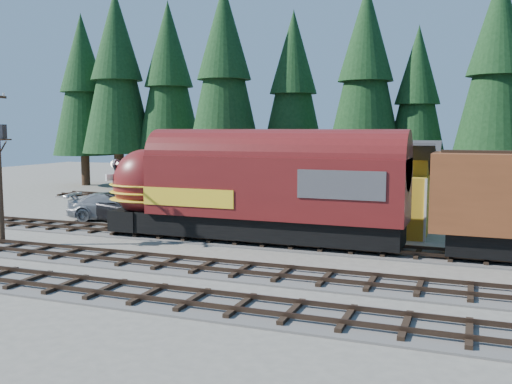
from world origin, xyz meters
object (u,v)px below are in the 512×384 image
(pickup_truck_a, at_px, (121,207))
(depot, at_px, (329,179))
(locomotive, at_px, (242,193))
(caboose, at_px, (281,173))
(pickup_truck_b, at_px, (115,206))

(pickup_truck_a, bearing_deg, depot, -65.87)
(locomotive, bearing_deg, depot, 64.81)
(depot, distance_m, caboose, 9.38)
(depot, height_order, pickup_truck_a, depot)
(locomotive, relative_size, pickup_truck_b, 2.70)
(caboose, bearing_deg, locomotive, -79.61)
(depot, height_order, pickup_truck_b, depot)
(caboose, distance_m, pickup_truck_a, 12.89)
(caboose, height_order, pickup_truck_b, caboose)
(pickup_truck_a, bearing_deg, pickup_truck_b, 91.13)
(caboose, relative_size, pickup_truck_b, 1.62)
(locomotive, relative_size, caboose, 1.67)
(pickup_truck_a, height_order, pickup_truck_b, pickup_truck_a)
(caboose, bearing_deg, pickup_truck_b, -128.62)
(depot, height_order, locomotive, depot)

